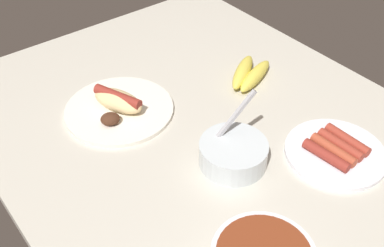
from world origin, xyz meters
TOP-DOWN VIEW (x-y plane):
  - ground_plane at (0.00, 0.00)cm, footprint 120.00×90.00cm
  - plate_hotdog_assembled at (19.12, 12.96)cm, footprint 25.79×25.79cm
  - bowl_coleslaw at (-10.07, 2.98)cm, footprint 14.27×14.27cm
  - plate_sausages at (-21.82, -15.93)cm, footprint 21.56×21.56cm
  - banana_bunch at (9.93, -20.25)cm, footprint 12.95×16.72cm

SIDE VIEW (x-z plane):
  - ground_plane at x=0.00cm, z-range -3.00..0.00cm
  - plate_sausages at x=-21.82cm, z-range -0.61..2.62cm
  - plate_hotdog_assembled at x=19.12cm, z-range -1.15..4.46cm
  - banana_bunch at x=9.93cm, z-range -0.10..3.87cm
  - bowl_coleslaw at x=-10.07cm, z-range -4.57..10.40cm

